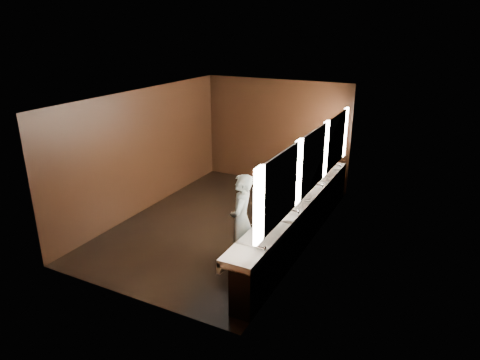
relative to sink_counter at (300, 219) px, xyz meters
name	(u,v)px	position (x,y,z in m)	size (l,w,h in m)	color
floor	(222,224)	(-1.79, 0.00, -0.50)	(6.00, 6.00, 0.00)	black
ceiling	(219,96)	(-1.79, 0.00, 2.30)	(4.00, 6.00, 0.02)	#2D2D2B
wall_back	(276,132)	(-1.79, 3.00, 0.90)	(4.00, 0.02, 2.80)	black
wall_front	(122,218)	(-1.79, -3.00, 0.90)	(4.00, 0.02, 2.80)	black
wall_left	(144,151)	(-3.79, 0.00, 0.90)	(0.02, 6.00, 2.80)	black
wall_right	(313,178)	(0.21, 0.00, 0.90)	(0.02, 6.00, 2.80)	black
sink_counter	(300,219)	(0.00, 0.00, 0.00)	(0.55, 5.40, 1.01)	black
mirror_band	(313,160)	(0.19, 0.00, 1.25)	(0.06, 5.03, 1.15)	white
person	(241,220)	(-0.68, -1.23, 0.36)	(0.62, 0.41, 1.71)	#98C7E3
trash_bin	(283,234)	(-0.22, -0.32, -0.24)	(0.33, 0.33, 0.51)	black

